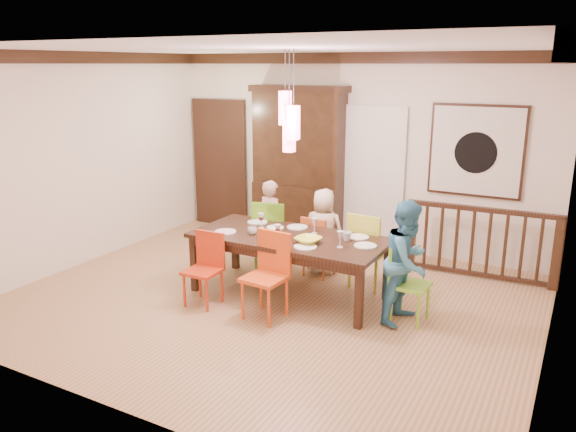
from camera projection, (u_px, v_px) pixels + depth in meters
The scene contains 37 objects.
floor at pixel (270, 300), 6.72m from camera, with size 6.00×6.00×0.00m, color #99754A.
ceiling at pixel (268, 48), 5.96m from camera, with size 6.00×6.00×0.00m, color white.
wall_back at pixel (353, 152), 8.46m from camera, with size 6.00×6.00×0.00m, color silver.
wall_left at pixel (81, 161), 7.71m from camera, with size 5.00×5.00×0.00m, color silver.
wall_right at pixel (562, 214), 4.96m from camera, with size 5.00×5.00×0.00m, color silver.
crown_molding at pixel (268, 56), 5.98m from camera, with size 6.00×5.00×0.16m, color black, non-canonical shape.
panel_door at pixel (220, 166), 9.62m from camera, with size 1.04×0.07×2.24m, color black.
white_doorway at pixel (373, 181), 8.38m from camera, with size 0.97×0.05×2.22m, color silver.
painting at pixel (476, 151), 7.56m from camera, with size 1.25×0.06×1.25m.
pendant_cluster at pixel (289, 121), 6.35m from camera, with size 0.27×0.21×1.14m.
dining_table at pixel (289, 242), 6.72m from camera, with size 2.34×1.08×0.75m.
chair_far_left at pixel (272, 230), 7.61m from camera, with size 0.53×0.53×0.98m.
chair_far_mid at pixel (320, 241), 7.41m from camera, with size 0.40×0.40×0.82m.
chair_far_right at pixel (370, 244), 7.01m from camera, with size 0.48×0.48×0.98m.
chair_near_left at pixel (202, 265), 6.48m from camera, with size 0.40×0.40×0.85m.
chair_near_mid at pixel (264, 271), 6.13m from camera, with size 0.46×0.46×0.96m.
chair_end_right at pixel (411, 279), 6.07m from camera, with size 0.41×0.41×0.86m.
china_hutch at pixel (299, 165), 8.72m from camera, with size 1.54×0.46×2.43m.
balustrade at pixel (480, 242), 7.31m from camera, with size 1.95×0.15×0.96m.
person_far_left at pixel (271, 222), 7.83m from camera, with size 0.44×0.29×1.20m, color beige.
person_far_mid at pixel (323, 231), 7.48m from camera, with size 0.57×0.37×1.16m, color beige.
person_end_right at pixel (407, 262), 6.03m from camera, with size 0.66×0.51×1.36m, color teal.
serving_bowl at pixel (308, 240), 6.42m from camera, with size 0.29×0.29×0.07m, color yellow.
small_bowl at pixel (275, 230), 6.84m from camera, with size 0.21×0.21×0.07m, color white.
cup_left at pixel (252, 231), 6.76m from camera, with size 0.11×0.11×0.09m, color silver.
cup_right at pixel (347, 236), 6.52m from camera, with size 0.11×0.11×0.10m, color silver.
plate_far_left at pixel (257, 222), 7.25m from camera, with size 0.26×0.26×0.01m, color white.
plate_far_mid at pixel (297, 227), 7.03m from camera, with size 0.26×0.26×0.01m, color white.
plate_far_right at pixel (358, 237), 6.63m from camera, with size 0.26×0.26×0.01m, color white.
plate_near_left at pixel (225, 232), 6.84m from camera, with size 0.26×0.26×0.01m, color white.
plate_near_mid at pixel (305, 247), 6.27m from camera, with size 0.26×0.26×0.01m, color white.
plate_end_right at pixel (365, 246), 6.32m from camera, with size 0.26×0.26×0.01m, color white.
wine_glass_a at pixel (261, 221), 7.00m from camera, with size 0.08×0.08×0.19m, color #590C19, non-canonical shape.
wine_glass_b at pixel (314, 226), 6.78m from camera, with size 0.08×0.08×0.19m, color silver, non-canonical shape.
wine_glass_c at pixel (278, 232), 6.51m from camera, with size 0.08×0.08×0.19m, color #590C19, non-canonical shape.
wine_glass_d at pixel (340, 239), 6.26m from camera, with size 0.08×0.08×0.19m, color silver, non-canonical shape.
napkin at pixel (271, 244), 6.39m from camera, with size 0.18×0.14×0.01m, color #D83359.
Camera 1 is at (3.14, -5.37, 2.74)m, focal length 35.00 mm.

